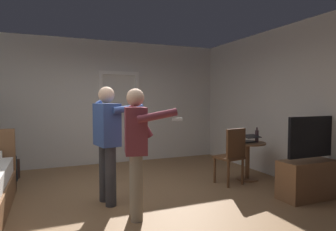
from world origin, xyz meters
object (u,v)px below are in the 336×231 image
wooden_chair (232,154)px  person_blue_shirt (137,144)px  bottle_on_table (257,136)px  person_striped_shirt (108,136)px  tv_flatscreen (314,173)px  side_table (247,154)px  laptop (248,140)px

wooden_chair → person_blue_shirt: size_ratio=0.61×
person_blue_shirt → bottle_on_table: bearing=17.1°
bottle_on_table → person_striped_shirt: bearing=-177.2°
tv_flatscreen → person_striped_shirt: 3.13m
bottle_on_table → wooden_chair: wooden_chair is taller
side_table → laptop: size_ratio=1.95×
bottle_on_table → person_blue_shirt: 2.63m
tv_flatscreen → wooden_chair: bearing=127.0°
wooden_chair → person_blue_shirt: person_blue_shirt is taller
side_table → person_blue_shirt: bearing=-160.2°
side_table → laptop: (-0.03, -0.04, 0.28)m
person_blue_shirt → side_table: bearing=19.8°
tv_flatscreen → laptop: (-0.34, 1.13, 0.39)m
wooden_chair → bottle_on_table: bearing=7.0°
laptop → person_blue_shirt: 2.49m
wooden_chair → person_blue_shirt: bearing=-159.9°
bottle_on_table → side_table: bearing=150.3°
tv_flatscreen → laptop: bearing=106.7°
wooden_chair → laptop: bearing=14.3°
side_table → wooden_chair: wooden_chair is taller
side_table → laptop: bearing=-121.0°
person_blue_shirt → laptop: bearing=19.1°
laptop → bottle_on_table: bearing=-12.6°
tv_flatscreen → person_striped_shirt: (-2.92, 0.96, 0.60)m
side_table → bottle_on_table: size_ratio=2.54×
tv_flatscreen → side_table: (-0.31, 1.17, 0.11)m
side_table → person_striped_shirt: (-2.61, -0.22, 0.49)m
wooden_chair → person_striped_shirt: size_ratio=0.59×
wooden_chair → person_blue_shirt: (-1.92, -0.70, 0.38)m
person_blue_shirt → tv_flatscreen: bearing=-6.8°
laptop → person_blue_shirt: (-2.34, -0.81, 0.18)m
tv_flatscreen → laptop: size_ratio=3.45×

